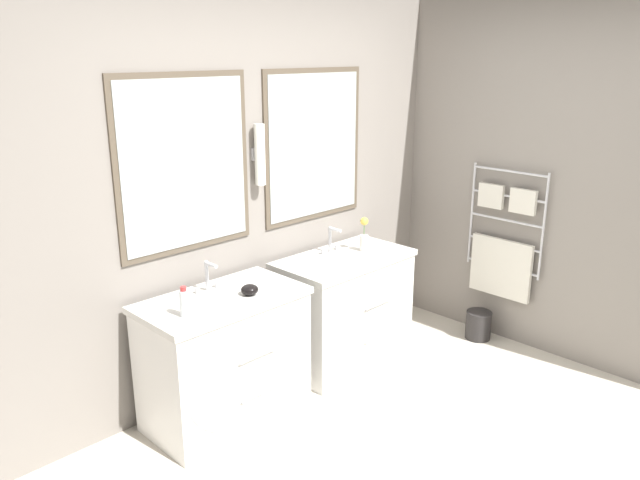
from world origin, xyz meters
TOP-DOWN VIEW (x-y plane):
  - ground_plane at (0.00, 0.00)m, footprint 16.00×16.00m
  - wall_back at (-0.00, 1.67)m, footprint 4.97×0.15m
  - wall_right at (1.71, 0.74)m, footprint 0.13×3.47m
  - vanity_left at (-0.53, 1.30)m, footprint 0.98×0.60m
  - vanity_right at (0.52, 1.30)m, footprint 0.98×0.60m
  - faucet_left at (-0.53, 1.46)m, footprint 0.17×0.12m
  - faucet_right at (0.52, 1.46)m, footprint 0.17×0.12m
  - toiletry_bottle at (-0.84, 1.25)m, footprint 0.05×0.05m
  - amenity_bowl at (-0.40, 1.24)m, footprint 0.10×0.10m
  - flower_vase at (0.71, 1.32)m, footprint 0.06×0.06m
  - waste_bin at (1.52, 0.83)m, footprint 0.20×0.20m

SIDE VIEW (x-z plane):
  - ground_plane at x=0.00m, z-range 0.00..0.00m
  - waste_bin at x=1.52m, z-range 0.01..0.23m
  - vanity_left at x=-0.53m, z-range 0.01..0.80m
  - vanity_right at x=0.52m, z-range 0.01..0.80m
  - amenity_bowl at x=-0.40m, z-range 0.79..0.86m
  - toiletry_bottle at x=-0.84m, z-range 0.79..0.96m
  - faucet_left at x=-0.53m, z-range 0.79..0.98m
  - faucet_right at x=0.52m, z-range 0.79..0.98m
  - flower_vase at x=0.71m, z-range 0.78..1.02m
  - wall_right at x=1.71m, z-range -0.01..2.59m
  - wall_back at x=0.00m, z-range 0.01..2.61m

